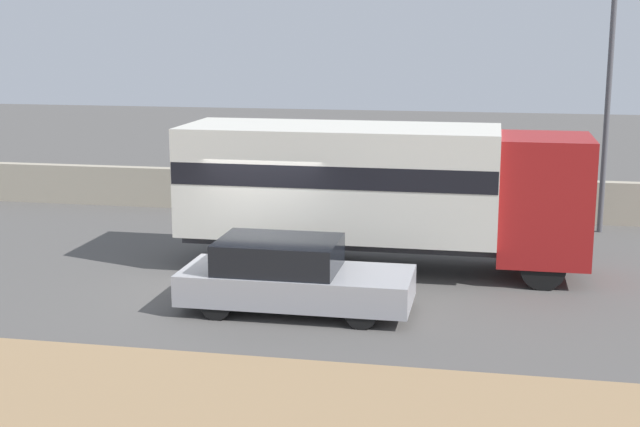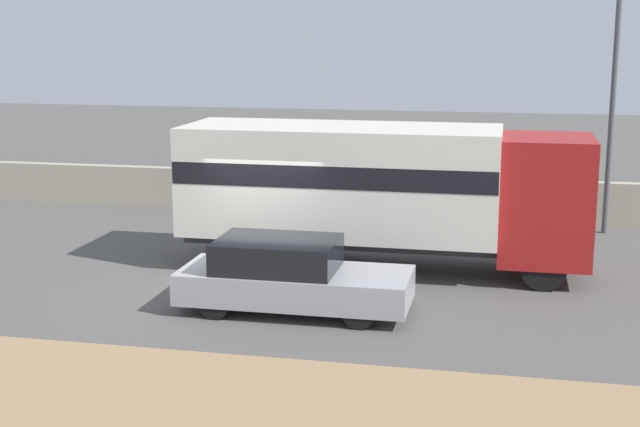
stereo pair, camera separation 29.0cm
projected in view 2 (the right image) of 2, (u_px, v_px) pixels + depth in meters
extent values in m
plane|color=#514F4C|center=(252.00, 290.00, 17.84)|extent=(80.00, 80.00, 0.00)
cube|color=#A39984|center=(329.00, 193.00, 25.17)|extent=(60.00, 0.35, 1.15)
cylinder|color=#4C4C51|center=(613.00, 104.00, 22.15)|extent=(0.14, 0.14, 6.59)
cube|color=maroon|center=(545.00, 199.00, 18.39)|extent=(1.85, 2.20, 2.58)
cube|color=black|center=(592.00, 176.00, 18.10)|extent=(0.06, 1.87, 1.13)
cube|color=#2D2D33|center=(341.00, 237.00, 19.48)|extent=(6.76, 1.40, 0.25)
cube|color=silver|center=(341.00, 179.00, 19.22)|extent=(6.76, 2.54, 2.31)
cube|color=black|center=(341.00, 169.00, 19.17)|extent=(6.72, 2.56, 0.46)
cylinder|color=black|center=(541.00, 246.00, 19.54)|extent=(0.90, 0.28, 0.90)
cylinder|color=black|center=(544.00, 268.00, 17.76)|extent=(0.90, 0.28, 0.90)
cylinder|color=black|center=(270.00, 233.00, 20.79)|extent=(0.90, 0.28, 0.90)
cylinder|color=black|center=(247.00, 252.00, 19.01)|extent=(0.90, 0.28, 0.90)
cylinder|color=black|center=(327.00, 236.00, 20.52)|extent=(0.90, 0.28, 0.90)
cylinder|color=black|center=(309.00, 256.00, 18.74)|extent=(0.90, 0.28, 0.90)
cube|color=#9E9EA3|center=(295.00, 285.00, 16.43)|extent=(4.25, 1.71, 0.57)
cube|color=black|center=(277.00, 254.00, 16.38)|extent=(2.21, 1.57, 0.57)
cylinder|color=black|center=(372.00, 289.00, 16.91)|extent=(0.57, 0.20, 0.57)
cylinder|color=black|center=(359.00, 313.00, 15.50)|extent=(0.57, 0.20, 0.57)
cylinder|color=black|center=(239.00, 281.00, 17.44)|extent=(0.57, 0.20, 0.57)
cylinder|color=black|center=(215.00, 304.00, 16.04)|extent=(0.57, 0.20, 0.57)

